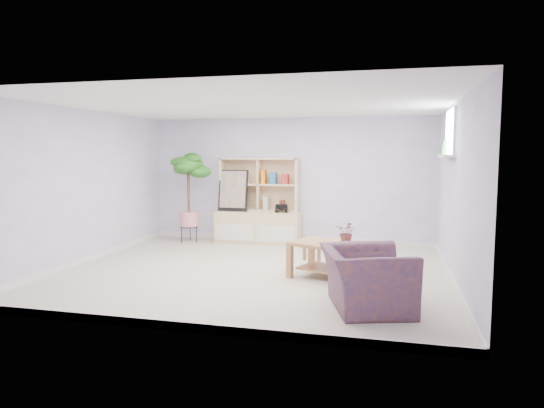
% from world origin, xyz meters
% --- Properties ---
extents(floor, '(5.50, 5.00, 0.01)m').
position_xyz_m(floor, '(0.00, 0.00, 0.00)').
color(floor, beige).
rests_on(floor, ground).
extents(ceiling, '(5.50, 5.00, 0.01)m').
position_xyz_m(ceiling, '(0.00, 0.00, 2.40)').
color(ceiling, white).
rests_on(ceiling, walls).
extents(walls, '(5.51, 5.01, 2.40)m').
position_xyz_m(walls, '(0.00, 0.00, 1.20)').
color(walls, silver).
rests_on(walls, floor).
extents(baseboard, '(5.50, 5.00, 0.10)m').
position_xyz_m(baseboard, '(0.00, 0.00, 0.05)').
color(baseboard, white).
rests_on(baseboard, floor).
extents(window, '(0.10, 0.98, 0.68)m').
position_xyz_m(window, '(2.73, 0.60, 2.00)').
color(window, silver).
rests_on(window, walls).
extents(window_sill, '(0.14, 1.00, 0.04)m').
position_xyz_m(window_sill, '(2.67, 0.60, 1.68)').
color(window_sill, white).
rests_on(window_sill, walls).
extents(storage_unit, '(1.63, 0.55, 1.63)m').
position_xyz_m(storage_unit, '(-0.55, 2.24, 0.82)').
color(storage_unit, beige).
rests_on(storage_unit, floor).
extents(poster, '(0.58, 0.14, 0.80)m').
position_xyz_m(poster, '(-1.02, 2.16, 1.01)').
color(poster, gold).
rests_on(poster, storage_unit).
extents(toy_truck, '(0.36, 0.28, 0.17)m').
position_xyz_m(toy_truck, '(-0.07, 2.17, 0.70)').
color(toy_truck, black).
rests_on(toy_truck, storage_unit).
extents(coffee_table, '(1.38, 1.07, 0.50)m').
position_xyz_m(coffee_table, '(1.23, -0.17, 0.25)').
color(coffee_table, '#955C41').
rests_on(coffee_table, floor).
extents(table_plant, '(0.34, 0.32, 0.30)m').
position_xyz_m(table_plant, '(1.36, -0.12, 0.65)').
color(table_plant, '#104B1B').
rests_on(table_plant, coffee_table).
extents(floor_tree, '(0.76, 0.76, 1.74)m').
position_xyz_m(floor_tree, '(-1.86, 1.96, 0.87)').
color(floor_tree, '#1E5A1A').
rests_on(floor_tree, floor).
extents(armchair, '(1.17, 1.26, 0.77)m').
position_xyz_m(armchair, '(1.68, -1.35, 0.38)').
color(armchair, navy).
rests_on(armchair, floor).
extents(sill_plant, '(0.12, 0.10, 0.21)m').
position_xyz_m(sill_plant, '(2.67, 0.87, 1.81)').
color(sill_plant, '#1E5A1A').
rests_on(sill_plant, window_sill).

